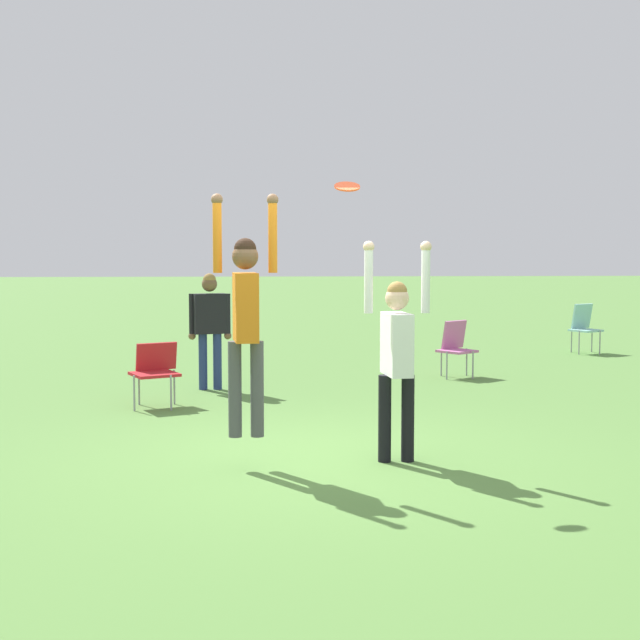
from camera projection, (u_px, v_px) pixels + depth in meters
name	position (u px, v px, depth m)	size (l,w,h in m)	color
ground_plane	(311.00, 459.00, 8.33)	(120.00, 120.00, 0.00)	#56843D
person_jumping	(246.00, 308.00, 7.89)	(0.59, 0.46, 2.16)	#4C4C51
person_defending	(397.00, 346.00, 8.15)	(0.63, 0.49, 2.03)	black
frisbee	(347.00, 187.00, 7.83)	(0.23, 0.22, 0.11)	#E04C23
camping_chair_0	(584.00, 324.00, 16.97)	(0.64, 0.70, 0.94)	gray
camping_chair_1	(155.00, 368.00, 11.12)	(0.69, 0.74, 0.79)	gray
camping_chair_2	(456.00, 344.00, 13.75)	(0.66, 0.73, 0.87)	gray
person_spectator_near	(210.00, 320.00, 12.44)	(0.60, 0.31, 1.63)	navy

